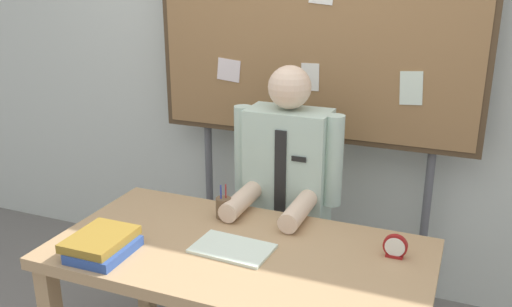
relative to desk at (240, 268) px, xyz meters
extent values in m
cube|color=silver|center=(0.00, 1.16, 0.71)|extent=(6.40, 0.08, 2.70)
cube|color=tan|center=(0.00, 0.00, 0.07)|extent=(1.53, 0.79, 0.05)
cube|color=tan|center=(-0.70, 0.34, -0.30)|extent=(0.07, 0.07, 0.68)
cube|color=#2D2D33|center=(0.00, 0.59, -0.42)|extent=(0.34, 0.30, 0.44)
cube|color=#B2CCBC|center=(0.00, 0.59, 0.17)|extent=(0.40, 0.22, 0.73)
sphere|color=beige|center=(0.00, 0.59, 0.64)|extent=(0.21, 0.21, 0.21)
cylinder|color=#B2CCBC|center=(-0.23, 0.57, 0.31)|extent=(0.09, 0.09, 0.44)
cylinder|color=#B2CCBC|center=(0.23, 0.57, 0.31)|extent=(0.09, 0.09, 0.44)
cylinder|color=beige|center=(-0.14, 0.33, 0.14)|extent=(0.09, 0.30, 0.09)
cylinder|color=beige|center=(0.14, 0.33, 0.14)|extent=(0.09, 0.30, 0.09)
cube|color=black|center=(0.00, 0.48, 0.22)|extent=(0.06, 0.01, 0.47)
cube|color=black|center=(0.09, 0.48, 0.33)|extent=(0.07, 0.01, 0.02)
cube|color=#4C3823|center=(0.00, 0.96, 0.87)|extent=(1.75, 0.05, 1.17)
cube|color=olive|center=(0.00, 0.94, 0.87)|extent=(1.69, 0.04, 1.11)
cylinder|color=#59595E|center=(-0.64, 0.99, -0.16)|extent=(0.04, 0.04, 0.95)
cylinder|color=#59595E|center=(0.64, 0.99, -0.16)|extent=(0.04, 0.04, 0.95)
cube|color=silver|center=(-0.47, 0.92, 0.63)|extent=(0.14, 0.00, 0.13)
cube|color=white|center=(0.00, 0.92, 0.63)|extent=(0.10, 0.00, 0.15)
cube|color=silver|center=(0.51, 0.92, 0.61)|extent=(0.12, 0.00, 0.17)
cube|color=#2D4C99|center=(-0.48, -0.25, 0.11)|extent=(0.21, 0.26, 0.04)
cube|color=olive|center=(-0.50, -0.23, 0.15)|extent=(0.21, 0.27, 0.04)
cube|color=silver|center=(-0.02, -0.02, 0.10)|extent=(0.32, 0.22, 0.01)
cylinder|color=maroon|center=(0.59, 0.17, 0.14)|extent=(0.10, 0.02, 0.10)
cylinder|color=white|center=(0.59, 0.16, 0.14)|extent=(0.08, 0.00, 0.08)
cube|color=maroon|center=(0.59, 0.17, 0.10)|extent=(0.07, 0.04, 0.01)
cylinder|color=brown|center=(-0.18, 0.24, 0.14)|extent=(0.07, 0.07, 0.09)
cylinder|color=#263399|center=(-0.19, 0.23, 0.18)|extent=(0.01, 0.01, 0.15)
cylinder|color=maroon|center=(-0.18, 0.25, 0.18)|extent=(0.01, 0.01, 0.15)
camera|label=1|loc=(0.81, -1.80, 1.16)|focal=38.36mm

